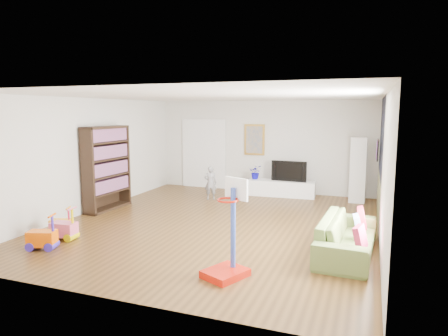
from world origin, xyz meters
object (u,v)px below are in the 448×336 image
(bookshelf, at_px, (107,168))
(sofa, at_px, (347,236))
(basketball_hoop, at_px, (225,229))
(media_console, at_px, (281,188))

(bookshelf, distance_m, sofa, 5.88)
(bookshelf, relative_size, basketball_hoop, 1.40)
(bookshelf, distance_m, basketball_hoop, 5.00)
(sofa, distance_m, basketball_hoop, 2.31)
(media_console, height_order, bookshelf, bookshelf)
(basketball_hoop, bearing_deg, media_console, 118.90)
(sofa, height_order, basketball_hoop, basketball_hoop)
(bookshelf, height_order, basketball_hoop, bookshelf)
(media_console, bearing_deg, basketball_hoop, -88.67)
(bookshelf, height_order, sofa, bookshelf)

